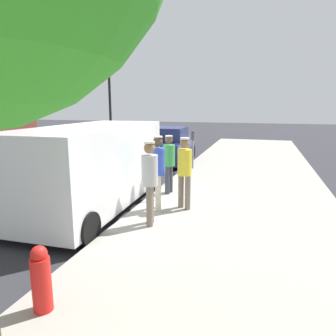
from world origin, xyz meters
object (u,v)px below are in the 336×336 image
(pedestrian_in_blue, at_px, (158,168))
(pedestrian_in_yellow, at_px, (185,168))
(parking_meter_far, at_px, (193,143))
(pedestrian_in_green, at_px, (169,161))
(pedestrian_in_gray, at_px, (150,177))
(parking_meter_near, at_px, (157,162))
(traffic_light_corner, at_px, (98,91))
(fire_hydrant, at_px, (41,279))
(parked_van, at_px, (94,165))
(parked_sedan_ahead, at_px, (168,146))

(pedestrian_in_blue, height_order, pedestrian_in_yellow, pedestrian_in_blue)
(parking_meter_far, bearing_deg, pedestrian_in_green, -88.46)
(pedestrian_in_gray, xyz_separation_m, pedestrian_in_yellow, (0.44, 1.23, -0.02))
(parking_meter_near, relative_size, pedestrian_in_gray, 0.85)
(traffic_light_corner, bearing_deg, pedestrian_in_blue, -55.15)
(pedestrian_in_blue, bearing_deg, fire_hydrant, -92.21)
(pedestrian_in_blue, bearing_deg, parked_van, 179.10)
(parked_van, bearing_deg, parking_meter_far, 73.63)
(parking_meter_far, bearing_deg, parked_van, -106.37)
(pedestrian_in_gray, bearing_deg, parking_meter_near, 103.70)
(pedestrian_in_blue, relative_size, parked_sedan_ahead, 0.40)
(parked_van, xyz_separation_m, fire_hydrant, (1.60, -4.07, -0.59))
(pedestrian_in_blue, distance_m, pedestrian_in_green, 1.46)
(pedestrian_in_green, xyz_separation_m, parked_sedan_ahead, (-1.70, 5.61, -0.36))
(parking_meter_near, xyz_separation_m, fire_hydrant, (0.10, -4.74, -0.61))
(pedestrian_in_yellow, distance_m, fire_hydrant, 4.40)
(traffic_light_corner, bearing_deg, pedestrian_in_green, -51.95)
(pedestrian_in_green, bearing_deg, parked_van, -138.40)
(pedestrian_in_blue, bearing_deg, parking_meter_far, 92.85)
(traffic_light_corner, distance_m, fire_hydrant, 17.39)
(parking_meter_near, height_order, pedestrian_in_gray, pedestrian_in_gray)
(pedestrian_in_gray, bearing_deg, pedestrian_in_blue, 98.83)
(pedestrian_in_blue, relative_size, pedestrian_in_green, 1.08)
(pedestrian_in_green, bearing_deg, fire_hydrant, -89.99)
(pedestrian_in_yellow, xyz_separation_m, parked_sedan_ahead, (-2.45, 6.81, -0.41))
(pedestrian_in_yellow, height_order, traffic_light_corner, traffic_light_corner)
(parked_sedan_ahead, relative_size, traffic_light_corner, 0.86)
(pedestrian_in_blue, xyz_separation_m, traffic_light_corner, (-7.85, 11.27, 2.32))
(parked_sedan_ahead, bearing_deg, parking_meter_near, -75.89)
(pedestrian_in_blue, distance_m, fire_hydrant, 4.10)
(pedestrian_in_green, xyz_separation_m, pedestrian_in_gray, (0.31, -2.43, 0.08))
(parked_van, relative_size, traffic_light_corner, 1.01)
(pedestrian_in_gray, bearing_deg, fire_hydrant, -95.75)
(parking_meter_near, height_order, traffic_light_corner, traffic_light_corner)
(parking_meter_far, xyz_separation_m, pedestrian_in_gray, (0.41, -6.12, 0.00))
(parking_meter_far, relative_size, fire_hydrant, 1.77)
(traffic_light_corner, xyz_separation_m, fire_hydrant, (7.69, -15.32, -2.95))
(pedestrian_in_yellow, xyz_separation_m, traffic_light_corner, (-8.45, 11.03, 2.35))
(parking_meter_near, height_order, pedestrian_in_green, pedestrian_in_green)
(traffic_light_corner, bearing_deg, parking_meter_far, -38.95)
(pedestrian_in_green, relative_size, traffic_light_corner, 0.32)
(fire_hydrant, bearing_deg, pedestrian_in_green, 90.01)
(pedestrian_in_yellow, distance_m, parked_van, 2.36)
(parking_meter_far, relative_size, pedestrian_in_green, 0.91)
(pedestrian_in_blue, bearing_deg, parking_meter_near, 110.27)
(parking_meter_far, distance_m, parked_sedan_ahead, 2.54)
(parking_meter_far, xyz_separation_m, pedestrian_in_blue, (0.26, -5.14, 0.01))
(parking_meter_near, height_order, pedestrian_in_yellow, pedestrian_in_yellow)
(parked_van, relative_size, parked_sedan_ahead, 1.17)
(parking_meter_near, xyz_separation_m, parking_meter_far, (0.00, 4.44, 0.00))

